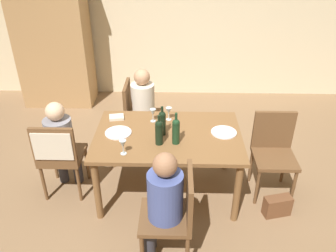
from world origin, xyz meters
TOP-DOWN VIEW (x-y plane):
  - ground_plane at (0.00, 0.00)m, footprint 10.00×10.00m
  - rear_room_partition at (0.00, 2.71)m, footprint 6.40×0.12m
  - armoire_cabinet at (-1.86, 2.26)m, footprint 1.18×0.62m
  - dining_table at (0.00, 0.00)m, footprint 1.52×1.01m
  - chair_left_end at (-1.14, -0.12)m, footprint 0.44×0.46m
  - chair_far_left at (-0.43, 0.89)m, footprint 0.44×0.44m
  - chair_near at (0.09, -0.89)m, footprint 0.44×0.44m
  - chair_right_end at (1.14, 0.09)m, footprint 0.44×0.44m
  - person_woman_host at (-1.14, 0.03)m, footprint 0.29×0.33m
  - person_man_bearded at (-0.32, 0.89)m, footprint 0.34×0.30m
  - person_man_guest at (-0.03, -0.89)m, footprint 0.34×0.30m
  - wine_bottle_tall_green at (0.08, -0.16)m, footprint 0.08×0.08m
  - wine_bottle_dark_red at (-0.06, 0.01)m, footprint 0.07×0.07m
  - wine_bottle_short_olive at (-0.08, -0.18)m, footprint 0.08×0.08m
  - wine_glass_near_left at (-0.17, 0.27)m, footprint 0.07×0.07m
  - wine_glass_centre at (-0.41, -0.36)m, footprint 0.07×0.07m
  - wine_glass_near_right at (-0.00, 0.31)m, footprint 0.07×0.07m
  - dinner_plate_host at (-0.52, 0.01)m, footprint 0.27×0.27m
  - dinner_plate_guest_left at (0.58, 0.04)m, footprint 0.27×0.27m
  - folded_napkin at (-0.58, 0.32)m, footprint 0.18×0.15m
  - handbag at (1.14, -0.35)m, footprint 0.30×0.19m

SIDE VIEW (x-z plane):
  - ground_plane at x=0.00m, z-range 0.00..0.00m
  - handbag at x=1.14m, z-range 0.00..0.22m
  - chair_far_left at x=-0.43m, z-range 0.07..0.99m
  - chair_near at x=0.09m, z-range 0.07..0.99m
  - chair_right_end at x=1.14m, z-range 0.07..0.99m
  - chair_left_end at x=-1.14m, z-range 0.13..1.05m
  - person_woman_host at x=-1.14m, z-range 0.09..1.18m
  - person_man_bearded at x=-0.32m, z-range 0.09..1.20m
  - person_man_guest at x=-0.03m, z-range 0.09..1.20m
  - dining_table at x=0.00m, z-range 0.28..1.03m
  - dinner_plate_host at x=-0.52m, z-range 0.75..0.76m
  - dinner_plate_guest_left at x=0.58m, z-range 0.75..0.76m
  - folded_napkin at x=-0.58m, z-range 0.75..0.78m
  - wine_glass_near_left at x=-0.17m, z-range 0.78..0.93m
  - wine_glass_centre at x=-0.41m, z-range 0.78..0.93m
  - wine_glass_near_right at x=0.00m, z-range 0.78..0.93m
  - wine_bottle_short_olive at x=-0.08m, z-range 0.73..1.04m
  - wine_bottle_dark_red at x=-0.06m, z-range 0.73..1.05m
  - wine_bottle_tall_green at x=0.08m, z-range 0.72..1.06m
  - armoire_cabinet at x=-1.86m, z-range 0.01..2.19m
  - rear_room_partition at x=0.00m, z-range 0.00..2.70m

